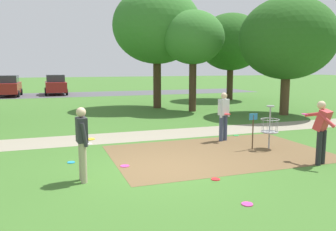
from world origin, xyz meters
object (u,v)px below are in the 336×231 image
object	(u,v)px
player_throwing	(322,128)
tree_far_left	(193,38)
frisbee_far_left	(89,144)
tree_mid_left	(231,42)
frisbee_by_tee	(125,166)
tree_near_right	(287,39)
disc_golf_basket	(268,125)
frisbee_scattered_a	(216,179)
parked_car_center_left	(56,85)
frisbee_far_right	(71,162)
frisbee_mid_grass	(247,204)
parked_car_leftmost	(8,86)
tree_near_left	(157,26)
player_foreground_watching	(224,114)
frisbee_near_basket	(236,136)
player_waiting_left	(82,140)

from	to	relation	value
player_throwing	tree_far_left	size ratio (longest dim) A/B	0.30
frisbee_far_left	tree_mid_left	size ratio (longest dim) A/B	0.03
frisbee_by_tee	tree_near_right	xyz separation A→B (m)	(10.28, 6.73, 4.05)
disc_golf_basket	frisbee_scattered_a	bearing A→B (deg)	-143.63
frisbee_by_tee	parked_car_center_left	xyz separation A→B (m)	(-1.07, 25.14, 0.91)
player_throwing	frisbee_far_left	world-z (taller)	player_throwing
frisbee_far_right	parked_car_center_left	bearing A→B (deg)	89.42
disc_golf_basket	frisbee_mid_grass	xyz separation A→B (m)	(-3.06, -3.68, -0.74)
parked_car_leftmost	frisbee_by_tee	bearing A→B (deg)	-78.37
tree_near_left	parked_car_leftmost	world-z (taller)	tree_near_left
tree_near_right	player_foreground_watching	bearing A→B (deg)	-142.88
frisbee_by_tee	frisbee_scattered_a	world-z (taller)	same
tree_near_right	parked_car_leftmost	distance (m)	23.59
player_throwing	parked_car_center_left	bearing A→B (deg)	102.80
frisbee_far_right	disc_golf_basket	bearing A→B (deg)	-3.92
frisbee_near_basket	frisbee_far_right	bearing A→B (deg)	-164.33
disc_golf_basket	frisbee_near_basket	world-z (taller)	disc_golf_basket
disc_golf_basket	tree_mid_left	world-z (taller)	tree_mid_left
frisbee_far_right	frisbee_scattered_a	distance (m)	4.02
frisbee_near_basket	tree_near_right	world-z (taller)	tree_near_right
frisbee_scattered_a	disc_golf_basket	bearing A→B (deg)	36.37
tree_mid_left	frisbee_near_basket	bearing A→B (deg)	-118.46
frisbee_mid_grass	frisbee_far_right	size ratio (longest dim) A/B	1.08
frisbee_scattered_a	parked_car_leftmost	xyz separation A→B (m)	(-6.79, 26.16, 0.91)
tree_near_left	tree_far_left	xyz separation A→B (m)	(1.44, -2.27, -0.84)
frisbee_mid_grass	frisbee_scattered_a	size ratio (longest dim) A/B	1.06
frisbee_scattered_a	tree_near_right	xyz separation A→B (m)	(8.51, 8.49, 4.05)
frisbee_far_right	tree_mid_left	size ratio (longest dim) A/B	0.03
frisbee_by_tee	tree_far_left	distance (m)	12.30
frisbee_near_basket	tree_mid_left	distance (m)	15.03
frisbee_near_basket	frisbee_far_left	world-z (taller)	same
player_waiting_left	tree_mid_left	bearing A→B (deg)	51.31
player_throwing	tree_mid_left	world-z (taller)	tree_mid_left
frisbee_scattered_a	tree_far_left	xyz separation A→B (m)	(4.41, 11.53, 4.21)
player_foreground_watching	frisbee_scattered_a	bearing A→B (deg)	-120.69
player_waiting_left	frisbee_by_tee	xyz separation A→B (m)	(1.15, 0.85, -0.96)
frisbee_far_right	parked_car_center_left	xyz separation A→B (m)	(0.24, 24.31, 0.91)
frisbee_near_basket	tree_near_right	xyz separation A→B (m)	(5.42, 4.17, 4.05)
player_throwing	tree_near_left	bearing A→B (deg)	91.13
parked_car_leftmost	player_foreground_watching	bearing A→B (deg)	-68.18
frisbee_scattered_a	tree_near_left	distance (m)	14.99
tree_near_left	tree_far_left	distance (m)	2.82
parked_car_center_left	frisbee_mid_grass	bearing A→B (deg)	-84.51
frisbee_mid_grass	tree_far_left	size ratio (longest dim) A/B	0.04
frisbee_near_basket	frisbee_scattered_a	xyz separation A→B (m)	(-3.09, -4.32, 0.00)
parked_car_leftmost	parked_car_center_left	xyz separation A→B (m)	(3.96, 0.74, 0.00)
tree_near_right	parked_car_center_left	bearing A→B (deg)	121.64
frisbee_scattered_a	tree_mid_left	world-z (taller)	tree_mid_left
player_throwing	tree_mid_left	distance (m)	18.34
frisbee_near_basket	frisbee_scattered_a	world-z (taller)	same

